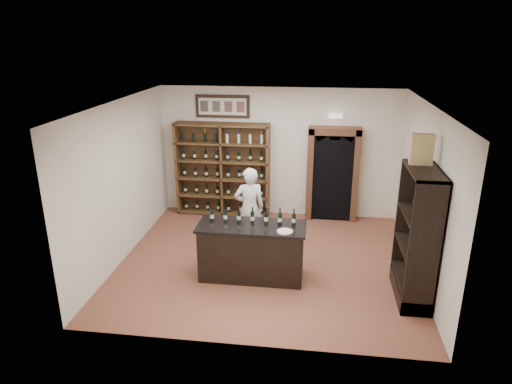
{
  "coord_description": "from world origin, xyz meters",
  "views": [
    {
      "loc": [
        0.83,
        -7.76,
        4.16
      ],
      "look_at": [
        -0.24,
        0.3,
        1.29
      ],
      "focal_mm": 32.0,
      "sensor_mm": 36.0,
      "label": 1
    }
  ],
  "objects_px": {
    "wine_shelf": "(223,169)",
    "side_cabinet": "(416,256)",
    "tasting_counter": "(252,252)",
    "counter_bottle_0": "(212,215)",
    "wine_crate": "(422,149)",
    "shopkeeper": "(249,208)"
  },
  "relations": [
    {
      "from": "wine_shelf",
      "to": "side_cabinet",
      "type": "bearing_deg",
      "value": -40.21
    },
    {
      "from": "tasting_counter",
      "to": "counter_bottle_0",
      "type": "xyz_separation_m",
      "value": [
        -0.72,
        0.1,
        0.61
      ]
    },
    {
      "from": "counter_bottle_0",
      "to": "wine_crate",
      "type": "height_order",
      "value": "wine_crate"
    },
    {
      "from": "counter_bottle_0",
      "to": "tasting_counter",
      "type": "bearing_deg",
      "value": -7.99
    },
    {
      "from": "tasting_counter",
      "to": "side_cabinet",
      "type": "xyz_separation_m",
      "value": [
        2.72,
        -0.3,
        0.26
      ]
    },
    {
      "from": "wine_shelf",
      "to": "tasting_counter",
      "type": "bearing_deg",
      "value": -69.44
    },
    {
      "from": "counter_bottle_0",
      "to": "side_cabinet",
      "type": "relative_size",
      "value": 0.14
    },
    {
      "from": "wine_shelf",
      "to": "side_cabinet",
      "type": "distance_m",
      "value": 5.02
    },
    {
      "from": "wine_crate",
      "to": "side_cabinet",
      "type": "bearing_deg",
      "value": -73.35
    },
    {
      "from": "side_cabinet",
      "to": "shopkeeper",
      "type": "relative_size",
      "value": 1.32
    },
    {
      "from": "tasting_counter",
      "to": "shopkeeper",
      "type": "xyz_separation_m",
      "value": [
        -0.22,
        1.22,
        0.34
      ]
    },
    {
      "from": "side_cabinet",
      "to": "counter_bottle_0",
      "type": "bearing_deg",
      "value": 173.36
    },
    {
      "from": "tasting_counter",
      "to": "counter_bottle_0",
      "type": "height_order",
      "value": "counter_bottle_0"
    },
    {
      "from": "tasting_counter",
      "to": "shopkeeper",
      "type": "relative_size",
      "value": 1.13
    },
    {
      "from": "shopkeeper",
      "to": "wine_crate",
      "type": "relative_size",
      "value": 3.43
    },
    {
      "from": "side_cabinet",
      "to": "wine_crate",
      "type": "xyz_separation_m",
      "value": [
        -0.06,
        0.27,
        1.69
      ]
    },
    {
      "from": "tasting_counter",
      "to": "shopkeeper",
      "type": "height_order",
      "value": "shopkeeper"
    },
    {
      "from": "tasting_counter",
      "to": "counter_bottle_0",
      "type": "bearing_deg",
      "value": 172.01
    },
    {
      "from": "side_cabinet",
      "to": "wine_shelf",
      "type": "bearing_deg",
      "value": 139.79
    },
    {
      "from": "counter_bottle_0",
      "to": "shopkeeper",
      "type": "bearing_deg",
      "value": 65.91
    },
    {
      "from": "side_cabinet",
      "to": "wine_crate",
      "type": "bearing_deg",
      "value": 102.47
    },
    {
      "from": "wine_shelf",
      "to": "side_cabinet",
      "type": "xyz_separation_m",
      "value": [
        3.82,
        -3.23,
        -0.35
      ]
    }
  ]
}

